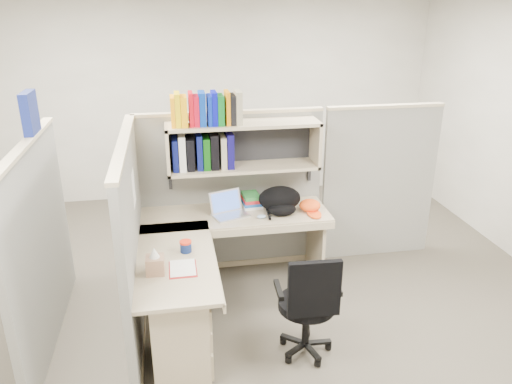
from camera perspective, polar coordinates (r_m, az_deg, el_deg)
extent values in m
plane|color=#3A352D|center=(4.53, -1.21, -13.86)|extent=(6.00, 6.00, 0.00)
plane|color=#ABA79B|center=(6.80, -5.28, 10.60)|extent=(6.00, 0.00, 6.00)
cube|color=slate|center=(4.93, -2.90, -0.19)|extent=(1.80, 0.06, 1.60)
cube|color=tan|center=(4.70, -3.08, 9.09)|extent=(1.80, 0.08, 0.03)
cube|color=slate|center=(4.10, -13.90, -5.57)|extent=(0.06, 1.80, 1.60)
cube|color=tan|center=(3.81, -14.98, 5.45)|extent=(0.08, 1.80, 0.03)
cube|color=slate|center=(4.21, -23.47, -6.02)|extent=(0.06, 1.80, 1.60)
cube|color=slate|center=(5.33, 13.85, 0.88)|extent=(1.20, 0.06, 1.60)
cube|color=navy|center=(4.22, -24.45, 8.25)|extent=(0.07, 0.27, 0.32)
cube|color=white|center=(4.07, -13.82, 0.44)|extent=(0.00, 0.21, 0.28)
cube|color=tan|center=(4.53, -1.48, 7.75)|extent=(1.40, 0.34, 0.03)
cube|color=tan|center=(4.65, -1.43, 2.83)|extent=(1.40, 0.34, 0.03)
cube|color=tan|center=(4.54, -10.07, 4.77)|extent=(0.03, 0.34, 0.44)
cube|color=tan|center=(4.73, 6.81, 5.63)|extent=(0.03, 0.34, 0.44)
cube|color=black|center=(4.74, -1.75, 5.79)|extent=(1.38, 0.01, 0.41)
cube|color=#FF9C05|center=(4.43, -9.51, 9.08)|extent=(0.03, 0.20, 0.26)
cube|color=yellow|center=(4.43, -8.96, 9.31)|extent=(0.05, 0.20, 0.29)
cube|color=#FFAC05|center=(4.43, -8.26, 9.16)|extent=(0.06, 0.20, 0.26)
cube|color=red|center=(4.43, -7.44, 9.40)|extent=(0.04, 0.20, 0.29)
cube|color=#B80720|center=(4.44, -6.87, 9.24)|extent=(0.05, 0.20, 0.26)
cube|color=#052E98|center=(4.44, -6.19, 9.47)|extent=(0.06, 0.20, 0.29)
cube|color=#0520A0|center=(4.45, -5.36, 9.32)|extent=(0.04, 0.20, 0.26)
cube|color=#050AA0|center=(4.45, -4.81, 9.54)|extent=(0.04, 0.20, 0.29)
cube|color=#065C19|center=(4.45, -4.12, 9.38)|extent=(0.06, 0.20, 0.26)
cube|color=orange|center=(4.46, -3.31, 9.61)|extent=(0.04, 0.20, 0.29)
cube|color=black|center=(4.47, -2.75, 9.44)|extent=(0.05, 0.20, 0.26)
cube|color=gray|center=(4.47, -2.07, 9.66)|extent=(0.06, 0.20, 0.29)
cube|color=#070D48|center=(4.57, -9.22, 4.35)|extent=(0.05, 0.24, 0.29)
cube|color=silver|center=(4.57, -8.45, 4.58)|extent=(0.06, 0.24, 0.32)
cube|color=black|center=(4.57, -7.54, 4.45)|extent=(0.07, 0.24, 0.29)
cube|color=#070E4B|center=(4.57, -6.52, 4.69)|extent=(0.05, 0.24, 0.32)
cube|color=#09410A|center=(4.58, -5.74, 4.56)|extent=(0.06, 0.24, 0.29)
cube|color=black|center=(4.58, -4.84, 4.79)|extent=(0.07, 0.24, 0.32)
cube|color=gray|center=(4.59, -3.82, 4.67)|extent=(0.05, 0.24, 0.29)
cube|color=#0B074A|center=(4.60, -3.05, 4.89)|extent=(0.06, 0.24, 0.32)
cube|color=tan|center=(4.67, -2.36, -2.63)|extent=(1.74, 0.60, 0.03)
cube|color=tan|center=(3.94, -9.12, -7.69)|extent=(0.60, 1.34, 0.03)
cube|color=tan|center=(4.41, -1.82, -4.61)|extent=(1.74, 0.02, 0.07)
cube|color=tan|center=(3.97, -4.72, -7.83)|extent=(0.02, 1.34, 0.07)
cube|color=tan|center=(3.85, -8.64, -15.09)|extent=(0.40, 0.55, 0.68)
cube|color=tan|center=(3.74, -5.52, -12.40)|extent=(0.02, 0.50, 0.16)
cube|color=tan|center=(3.84, -5.43, -14.63)|extent=(0.02, 0.50, 0.16)
cube|color=tan|center=(3.97, -5.31, -17.20)|extent=(0.02, 0.50, 0.22)
cube|color=#B2B2B7|center=(3.74, -5.37, -12.38)|extent=(0.01, 0.12, 0.01)
cube|color=tan|center=(5.01, 6.81, -5.65)|extent=(0.03, 0.55, 0.70)
cylinder|color=#0E1E53|center=(4.00, -8.03, -6.26)|extent=(0.09, 0.09, 0.08)
cylinder|color=red|center=(3.98, -8.06, -5.69)|extent=(0.09, 0.09, 0.02)
ellipsoid|color=#90ACCC|center=(4.55, 0.62, -2.83)|extent=(0.10, 0.08, 0.03)
cylinder|color=white|center=(4.76, -3.12, -1.31)|extent=(0.08, 0.08, 0.09)
cylinder|color=black|center=(3.89, 5.82, -12.61)|extent=(0.44, 0.44, 0.07)
cube|color=black|center=(3.59, 6.69, -10.97)|extent=(0.38, 0.06, 0.44)
cylinder|color=black|center=(3.99, 5.72, -14.75)|extent=(0.06, 0.06, 0.38)
cylinder|color=black|center=(4.12, 5.61, -17.20)|extent=(0.42, 0.42, 0.09)
cube|color=black|center=(3.77, 2.61, -11.11)|extent=(0.05, 0.25, 0.04)
cube|color=black|center=(3.86, 9.10, -10.54)|extent=(0.05, 0.25, 0.04)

